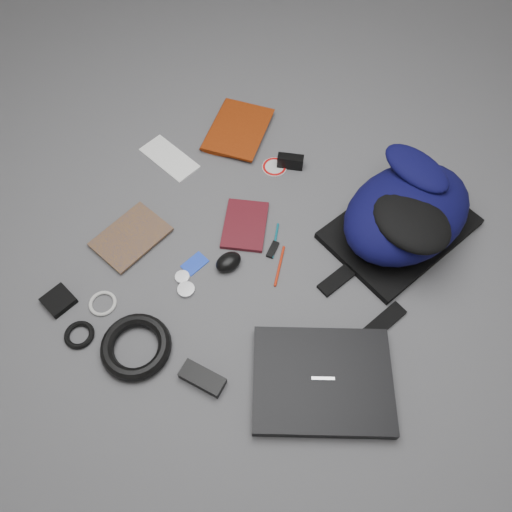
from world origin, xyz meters
The scene contains 22 objects.
ground centered at (0.00, 0.00, 0.00)m, with size 4.00×4.00×0.00m, color #4F4F51.
backpack centered at (0.35, 0.34, 0.11)m, with size 0.35×0.51×0.21m, color black, non-canonical shape.
laptop centered at (0.37, -0.25, 0.02)m, with size 0.38×0.30×0.04m, color black.
textbook_red centered at (-0.44, 0.42, 0.02)m, with size 0.20×0.28×0.03m, color maroon.
comic_book centered at (-0.47, -0.13, 0.01)m, with size 0.17×0.23×0.02m, color #B7740D.
envelope centered at (-0.49, 0.20, 0.00)m, with size 0.23×0.10×0.00m, color white.
dvd_case centered at (-0.10, 0.09, 0.01)m, with size 0.14×0.20×0.02m, color #400C12.
compact_camera centered at (-0.10, 0.40, 0.03)m, with size 0.09×0.03×0.05m, color black.
sticker_disc centered at (-0.14, 0.36, 0.00)m, with size 0.09×0.09×0.00m, color silver.
pen_teal centered at (0.02, 0.09, 0.00)m, with size 0.01×0.01×0.13m, color #0C5F71.
pen_red centered at (0.08, 0.02, 0.00)m, with size 0.01×0.01×0.15m, color red.
id_badge centered at (-0.16, -0.12, 0.00)m, with size 0.05×0.08×0.00m, color blue.
usb_black centered at (0.03, 0.06, 0.01)m, with size 0.02×0.06×0.01m, color black.
mouse centered at (-0.06, -0.06, 0.02)m, with size 0.06×0.09×0.05m, color black.
headphone_left centered at (-0.16, -0.18, 0.01)m, with size 0.05×0.05×0.01m, color silver.
headphone_right centered at (-0.13, -0.21, 0.01)m, with size 0.05×0.05×0.01m, color #A6A6A8.
cable_coil centered at (0.22, -0.23, 0.01)m, with size 0.11×0.11×0.02m, color black.
power_brick centered at (0.08, -0.41, 0.02)m, with size 0.13×0.05×0.03m, color black.
power_cord_coil centered at (-0.14, -0.44, 0.02)m, with size 0.21×0.21×0.04m, color black.
pouch centered at (-0.44, -0.44, 0.01)m, with size 0.08×0.08×0.02m, color black.
earbud_coil centered at (-0.31, -0.49, 0.01)m, with size 0.09×0.09×0.02m, color black.
white_cable_coil centered at (-0.32, -0.38, 0.01)m, with size 0.09×0.09×0.01m, color silver.
Camera 1 is at (0.42, -0.69, 1.38)m, focal length 35.00 mm.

